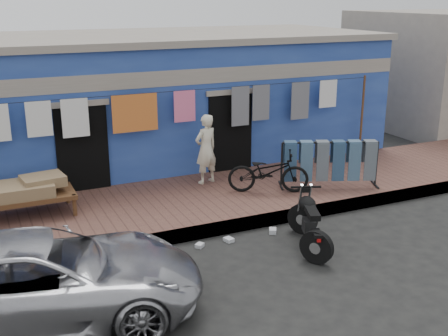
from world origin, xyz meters
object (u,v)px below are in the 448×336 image
car (41,278)px  bicycle (268,167)px  seated_person (206,149)px  motorcycle (310,221)px  jeans_rack (329,163)px  charpoy (21,199)px

car → bicycle: size_ratio=2.63×
seated_person → motorcycle: (0.53, -3.42, -0.53)m
motorcycle → jeans_rack: size_ratio=0.74×
car → bicycle: (5.04, 2.72, 0.17)m
seated_person → charpoy: bearing=-11.4°
bicycle → jeans_rack: bearing=-72.6°
charpoy → jeans_rack: 6.45m
bicycle → motorcycle: size_ratio=1.03×
charpoy → jeans_rack: bearing=-8.5°
seated_person → charpoy: (-4.00, -0.39, -0.43)m
bicycle → jeans_rack: 1.42m
bicycle → jeans_rack: bicycle is taller
car → jeans_rack: jeans_rack is taller
bicycle → charpoy: (-4.97, 0.74, -0.20)m
car → motorcycle: 4.63m
charpoy → car: bearing=-91.1°
bicycle → seated_person: bearing=66.8°
charpoy → seated_person: bearing=5.6°
car → seated_person: (4.07, 3.85, 0.40)m
motorcycle → charpoy: 5.45m
motorcycle → charpoy: size_ratio=0.78×
car → bicycle: bearing=-50.5°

